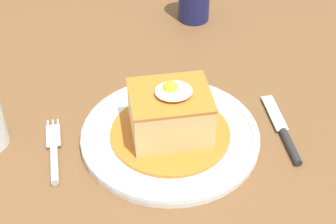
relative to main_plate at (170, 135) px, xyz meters
name	(u,v)px	position (x,y,z in m)	size (l,w,h in m)	color
dining_table	(157,143)	(-0.01, 0.09, -0.10)	(1.42, 1.01, 0.73)	brown
main_plate	(170,135)	(0.00, 0.00, 0.00)	(0.28, 0.28, 0.02)	white
sandwich_meal	(170,116)	(0.00, 0.00, 0.04)	(0.19, 0.19, 0.10)	#C66B23
fork	(54,155)	(-0.18, -0.01, 0.00)	(0.02, 0.14, 0.01)	silver
knife	(286,136)	(0.18, -0.03, 0.00)	(0.02, 0.17, 0.01)	#262628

